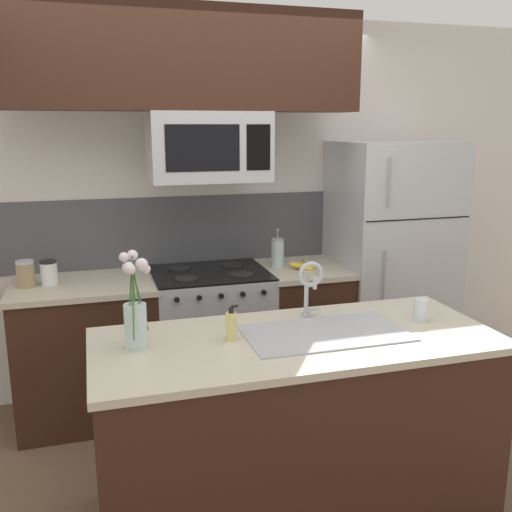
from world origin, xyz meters
The scene contains 19 objects.
ground_plane centered at (0.00, 0.00, 0.00)m, with size 10.00×10.00×0.00m, color brown.
rear_partition centered at (0.30, 1.28, 1.30)m, with size 5.20×0.10×2.60m, color silver.
splash_band centered at (0.00, 1.22, 1.15)m, with size 3.03×0.01×0.48m, color #4C4C51.
back_counter_left centered at (-0.81, 0.90, 0.46)m, with size 0.89×0.65×0.91m.
back_counter_right centered at (0.66, 0.90, 0.46)m, with size 0.58×0.65×0.91m.
stove_range centered at (0.00, 0.90, 0.46)m, with size 0.76×0.64×0.93m.
microwave centered at (0.00, 0.88, 1.74)m, with size 0.74×0.40×0.43m.
upper_cabinet_band centered at (-0.15, 0.85, 2.25)m, with size 2.17×0.34×0.60m, color #381E14.
refrigerator centered at (1.33, 0.92, 0.88)m, with size 0.80×0.74×1.76m.
storage_jar_tall centered at (-1.14, 0.91, 0.99)m, with size 0.11×0.11×0.16m.
storage_jar_medium centered at (-1.01, 0.92, 0.99)m, with size 0.10×0.10×0.15m.
banana_bunch centered at (0.64, 0.84, 0.93)m, with size 0.19×0.16×0.08m.
french_press centered at (0.49, 0.96, 1.01)m, with size 0.09×0.09×0.27m.
island_counter centered at (0.15, -0.35, 0.46)m, with size 1.88×0.80×0.91m.
kitchen_sink centered at (0.29, -0.35, 0.84)m, with size 0.76×0.42×0.16m.
sink_faucet centered at (0.29, -0.14, 1.11)m, with size 0.14×0.14×0.31m.
dish_soap_bottle centered at (-0.15, -0.30, 0.98)m, with size 0.06×0.05×0.16m.
drinking_glass centered at (0.82, -0.32, 0.97)m, with size 0.07×0.07×0.11m.
flower_vase centered at (-0.58, -0.27, 1.06)m, with size 0.14×0.21×0.44m.
Camera 1 is at (-0.74, -2.69, 1.87)m, focal length 40.00 mm.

